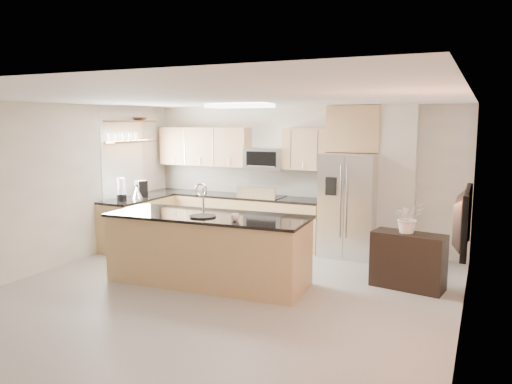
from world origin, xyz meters
The scene contains 26 objects.
floor centered at (0.00, 0.00, 0.00)m, with size 6.50×6.50×0.00m, color #ABA9A3.
ceiling centered at (0.00, 0.00, 2.60)m, with size 6.00×6.50×0.02m, color silver.
wall_back centered at (0.00, 3.25, 1.30)m, with size 6.00×0.02×2.60m, color silver.
wall_left centered at (-3.00, 0.00, 1.30)m, with size 0.02×6.50×2.60m, color silver.
wall_right centered at (3.00, 0.00, 1.30)m, with size 0.02×6.50×2.60m, color silver.
back_counter centered at (-1.23, 2.93, 0.47)m, with size 3.55×0.66×1.44m.
left_counter centered at (-2.67, 1.85, 0.46)m, with size 0.66×1.50×0.92m.
range centered at (-0.60, 2.92, 0.47)m, with size 0.76×0.64×1.14m.
upper_cabinets centered at (-1.30, 3.09, 1.83)m, with size 3.50×0.33×0.75m.
microwave centered at (-0.60, 3.04, 1.63)m, with size 0.76×0.40×0.40m.
refrigerator centered at (1.06, 2.87, 0.89)m, with size 0.92×0.78×1.78m.
partition_column centered at (1.82, 3.10, 1.30)m, with size 0.60×0.30×2.60m, color beige.
window centered at (-2.98, 1.85, 1.65)m, with size 0.04×1.15×1.65m.
shelf_lower centered at (-2.85, 1.95, 1.95)m, with size 0.30×1.20×0.04m, color olive.
shelf_upper centered at (-2.85, 1.95, 2.32)m, with size 0.30×1.20×0.04m, color olive.
ceiling_fixture centered at (-0.40, 1.60, 2.56)m, with size 1.00×0.50×0.06m, color white.
island centered at (-0.40, 0.57, 0.50)m, with size 2.95×1.21×1.42m.
credenza centered at (2.25, 1.52, 0.39)m, with size 0.98×0.41×0.79m, color black.
cup centered at (0.16, 0.32, 1.05)m, with size 0.12×0.12×0.10m, color white.
platter centered at (-0.37, 0.38, 1.01)m, with size 0.37×0.37×0.02m, color black.
blender centered at (-2.67, 1.44, 1.10)m, with size 0.18×0.18×0.41m.
kettle centered at (-2.62, 1.80, 1.03)m, with size 0.20×0.20×0.25m.
coffee_maker centered at (-2.70, 2.01, 1.06)m, with size 0.21×0.23×0.30m.
bowl centered at (-2.85, 2.25, 2.38)m, with size 0.34×0.34×0.08m, color silver.
flower_vase centered at (2.23, 1.53, 1.12)m, with size 0.60×0.52×0.66m, color silver.
television centered at (2.91, -0.20, 1.35)m, with size 1.08×0.14×0.62m, color black.
Camera 1 is at (3.16, -5.49, 2.32)m, focal length 35.00 mm.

